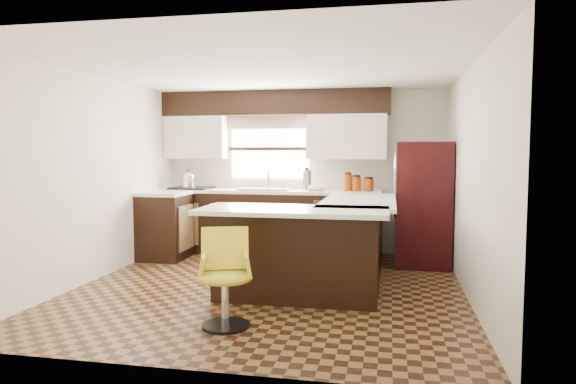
% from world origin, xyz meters
% --- Properties ---
extents(floor, '(4.40, 4.40, 0.00)m').
position_xyz_m(floor, '(0.00, 0.00, 0.00)').
color(floor, '#49301A').
rests_on(floor, ground).
extents(ceiling, '(4.40, 4.40, 0.00)m').
position_xyz_m(ceiling, '(0.00, 0.00, 2.40)').
color(ceiling, silver).
rests_on(ceiling, wall_back).
extents(wall_back, '(4.40, 0.00, 4.40)m').
position_xyz_m(wall_back, '(0.00, 2.20, 1.20)').
color(wall_back, beige).
rests_on(wall_back, floor).
extents(wall_front, '(4.40, 0.00, 4.40)m').
position_xyz_m(wall_front, '(0.00, -2.20, 1.20)').
color(wall_front, beige).
rests_on(wall_front, floor).
extents(wall_left, '(0.00, 4.40, 4.40)m').
position_xyz_m(wall_left, '(-2.10, 0.00, 1.20)').
color(wall_left, beige).
rests_on(wall_left, floor).
extents(wall_right, '(0.00, 4.40, 4.40)m').
position_xyz_m(wall_right, '(2.10, 0.00, 1.20)').
color(wall_right, beige).
rests_on(wall_right, floor).
extents(base_cab_back, '(3.30, 0.60, 0.90)m').
position_xyz_m(base_cab_back, '(-0.45, 1.90, 0.45)').
color(base_cab_back, black).
rests_on(base_cab_back, floor).
extents(base_cab_left, '(0.60, 0.70, 0.90)m').
position_xyz_m(base_cab_left, '(-1.80, 1.25, 0.45)').
color(base_cab_left, black).
rests_on(base_cab_left, floor).
extents(counter_back, '(3.30, 0.60, 0.04)m').
position_xyz_m(counter_back, '(-0.45, 1.90, 0.92)').
color(counter_back, silver).
rests_on(counter_back, base_cab_back).
extents(counter_left, '(0.60, 0.70, 0.04)m').
position_xyz_m(counter_left, '(-1.80, 1.25, 0.92)').
color(counter_left, silver).
rests_on(counter_left, base_cab_left).
extents(soffit, '(3.40, 0.35, 0.36)m').
position_xyz_m(soffit, '(-0.40, 2.03, 2.22)').
color(soffit, black).
rests_on(soffit, wall_back).
extents(upper_cab_left, '(0.94, 0.35, 0.64)m').
position_xyz_m(upper_cab_left, '(-1.62, 2.03, 1.72)').
color(upper_cab_left, beige).
rests_on(upper_cab_left, wall_back).
extents(upper_cab_right, '(1.14, 0.35, 0.64)m').
position_xyz_m(upper_cab_right, '(0.68, 2.03, 1.72)').
color(upper_cab_right, beige).
rests_on(upper_cab_right, wall_back).
extents(window_pane, '(1.20, 0.02, 0.90)m').
position_xyz_m(window_pane, '(-0.50, 2.18, 1.55)').
color(window_pane, white).
rests_on(window_pane, wall_back).
extents(valance, '(1.30, 0.06, 0.18)m').
position_xyz_m(valance, '(-0.50, 2.14, 1.94)').
color(valance, '#D19B93').
rests_on(valance, wall_back).
extents(sink, '(0.75, 0.45, 0.03)m').
position_xyz_m(sink, '(-0.50, 1.88, 0.96)').
color(sink, '#B2B2B7').
rests_on(sink, counter_back).
extents(dishwasher, '(0.58, 0.03, 0.78)m').
position_xyz_m(dishwasher, '(0.55, 1.61, 0.43)').
color(dishwasher, black).
rests_on(dishwasher, floor).
extents(cooktop, '(0.58, 0.50, 0.02)m').
position_xyz_m(cooktop, '(-1.65, 1.88, 0.96)').
color(cooktop, black).
rests_on(cooktop, counter_back).
extents(peninsula_long, '(0.60, 1.95, 0.90)m').
position_xyz_m(peninsula_long, '(0.90, 0.62, 0.45)').
color(peninsula_long, black).
rests_on(peninsula_long, floor).
extents(peninsula_return, '(1.65, 0.60, 0.90)m').
position_xyz_m(peninsula_return, '(0.38, -0.35, 0.45)').
color(peninsula_return, black).
rests_on(peninsula_return, floor).
extents(counter_pen_long, '(0.84, 1.95, 0.04)m').
position_xyz_m(counter_pen_long, '(0.95, 0.62, 0.92)').
color(counter_pen_long, silver).
rests_on(counter_pen_long, peninsula_long).
extents(counter_pen_return, '(1.89, 0.84, 0.04)m').
position_xyz_m(counter_pen_return, '(0.35, -0.44, 0.92)').
color(counter_pen_return, silver).
rests_on(counter_pen_return, peninsula_return).
extents(refrigerator, '(0.70, 0.67, 1.63)m').
position_xyz_m(refrigerator, '(1.73, 1.47, 0.82)').
color(refrigerator, black).
rests_on(refrigerator, floor).
extents(bar_chair, '(0.57, 0.57, 0.85)m').
position_xyz_m(bar_chair, '(-0.07, -1.32, 0.42)').
color(bar_chair, yellow).
rests_on(bar_chair, floor).
extents(kettle, '(0.20, 0.20, 0.27)m').
position_xyz_m(kettle, '(-1.70, 1.88, 1.10)').
color(kettle, silver).
rests_on(kettle, cooktop).
extents(percolator, '(0.14, 0.14, 0.30)m').
position_xyz_m(percolator, '(0.12, 1.90, 1.09)').
color(percolator, silver).
rests_on(percolator, counter_back).
extents(mixing_bowl, '(0.35, 0.35, 0.07)m').
position_xyz_m(mixing_bowl, '(0.27, 1.90, 0.98)').
color(mixing_bowl, white).
rests_on(mixing_bowl, counter_back).
extents(canister_large, '(0.12, 0.12, 0.24)m').
position_xyz_m(canister_large, '(0.71, 1.92, 1.06)').
color(canister_large, '#813107').
rests_on(canister_large, counter_back).
extents(canister_med, '(0.13, 0.13, 0.20)m').
position_xyz_m(canister_med, '(0.83, 1.92, 1.05)').
color(canister_med, '#813107').
rests_on(canister_med, counter_back).
extents(canister_small, '(0.14, 0.14, 0.17)m').
position_xyz_m(canister_small, '(1.00, 1.92, 1.03)').
color(canister_small, '#813107').
rests_on(canister_small, counter_back).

